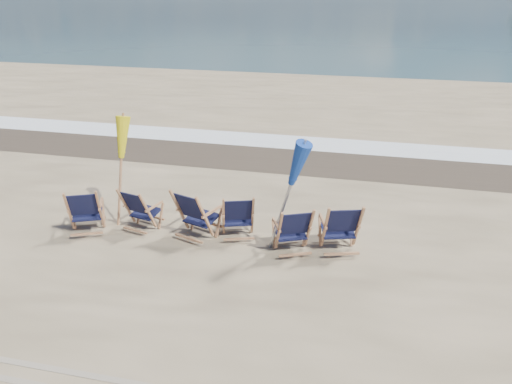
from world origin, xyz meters
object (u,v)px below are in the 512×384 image
beach_chair_3 (253,217)px  beach_chair_5 (358,229)px  beach_chair_1 (148,213)px  beach_chair_2 (205,219)px  umbrella_blue (286,162)px  beach_chair_0 (100,211)px  beach_chair_4 (310,230)px  umbrella_yellow (117,144)px

beach_chair_3 → beach_chair_5: 2.04m
beach_chair_1 → beach_chair_2: 1.24m
umbrella_blue → beach_chair_0: bearing=-179.3°
beach_chair_4 → beach_chair_5: bearing=168.6°
beach_chair_0 → umbrella_yellow: (0.15, 0.69, 1.20)m
beach_chair_5 → umbrella_yellow: (-4.91, 0.35, 1.18)m
beach_chair_0 → umbrella_yellow: bearing=-126.2°
beach_chair_3 → beach_chair_4: size_ratio=0.98×
beach_chair_0 → beach_chair_1: (0.94, 0.19, -0.03)m
beach_chair_3 → beach_chair_4: bearing=146.4°
beach_chair_0 → umbrella_yellow: size_ratio=0.47×
beach_chair_1 → beach_chair_2: bearing=-172.4°
beach_chair_3 → umbrella_yellow: (-2.87, 0.23, 1.22)m
beach_chair_2 → beach_chair_3: bearing=-136.1°
beach_chair_0 → beach_chair_5: 5.07m
beach_chair_1 → umbrella_yellow: size_ratio=0.44×
beach_chair_2 → beach_chair_0: bearing=20.3°
beach_chair_1 → umbrella_yellow: bearing=-18.8°
beach_chair_0 → beach_chair_2: bearing=158.0°
beach_chair_0 → beach_chair_3: beach_chair_0 is taller
beach_chair_3 → beach_chair_5: bearing=158.3°
beach_chair_5 → beach_chair_2: bearing=-11.3°
beach_chair_5 → umbrella_yellow: bearing=-20.8°
beach_chair_2 → beach_chair_5: size_ratio=1.01×
beach_chair_0 → umbrella_yellow: umbrella_yellow is taller
beach_chair_2 → beach_chair_5: (2.88, 0.27, -0.01)m
beach_chair_0 → beach_chair_2: (2.18, 0.06, 0.03)m
umbrella_yellow → beach_chair_5: bearing=-4.1°
beach_chair_4 → umbrella_blue: umbrella_blue is taller
beach_chair_5 → umbrella_blue: size_ratio=0.46×
beach_chair_2 → beach_chair_3: (0.85, 0.40, -0.05)m
beach_chair_4 → umbrella_yellow: (-4.03, 0.55, 1.21)m
umbrella_yellow → beach_chair_2: bearing=-17.2°
umbrella_blue → beach_chair_5: bearing=12.0°
beach_chair_2 → beach_chair_1: bearing=12.8°
beach_chair_1 → umbrella_yellow: 1.55m
beach_chair_1 → beach_chair_2: (1.23, -0.13, 0.06)m
beach_chair_0 → beach_chair_1: 0.96m
beach_chair_4 → beach_chair_3: bearing=-39.3°
beach_chair_1 → beach_chair_5: bearing=-164.5°
beach_chair_2 → beach_chair_3: 0.94m
beach_chair_4 → umbrella_yellow: umbrella_yellow is taller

